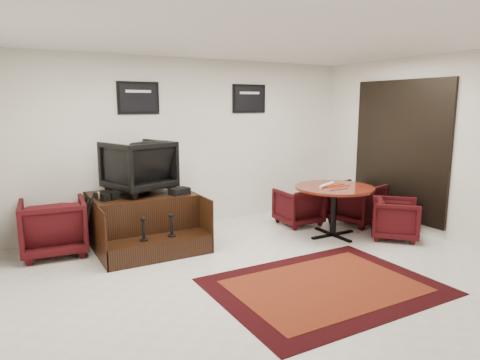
# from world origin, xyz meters

# --- Properties ---
(ground) EXTENTS (6.00, 6.00, 0.00)m
(ground) POSITION_xyz_m (0.00, 0.00, 0.00)
(ground) COLOR silver
(ground) RESTS_ON ground
(room_shell) EXTENTS (6.02, 5.02, 2.81)m
(room_shell) POSITION_xyz_m (0.41, 0.12, 1.79)
(room_shell) COLOR beige
(room_shell) RESTS_ON ground
(area_rug) EXTENTS (2.49, 1.87, 0.01)m
(area_rug) POSITION_xyz_m (0.26, -0.67, 0.01)
(area_rug) COLOR black
(area_rug) RESTS_ON ground
(shine_podium) EXTENTS (1.46, 1.50, 0.75)m
(shine_podium) POSITION_xyz_m (-1.09, 1.82, 0.35)
(shine_podium) COLOR black
(shine_podium) RESTS_ON ground
(shine_chair) EXTENTS (1.05, 1.01, 0.87)m
(shine_chair) POSITION_xyz_m (-1.09, 1.97, 1.19)
(shine_chair) COLOR black
(shine_chair) RESTS_ON shine_podium
(shoes_pair) EXTENTS (0.29, 0.33, 0.10)m
(shoes_pair) POSITION_xyz_m (-1.61, 1.75, 0.80)
(shoes_pair) COLOR black
(shoes_pair) RESTS_ON shine_podium
(polish_kit) EXTENTS (0.31, 0.25, 0.10)m
(polish_kit) POSITION_xyz_m (-0.61, 1.58, 0.80)
(polish_kit) COLOR black
(polish_kit) RESTS_ON shine_podium
(umbrella_black) EXTENTS (0.34, 0.13, 0.90)m
(umbrella_black) POSITION_xyz_m (-1.92, 1.74, 0.45)
(umbrella_black) COLOR black
(umbrella_black) RESTS_ON ground
(umbrella_hooked) EXTENTS (0.31, 0.12, 0.84)m
(umbrella_hooked) POSITION_xyz_m (-1.97, 1.76, 0.42)
(umbrella_hooked) COLOR black
(umbrella_hooked) RESTS_ON ground
(armchair_side) EXTENTS (0.89, 0.84, 0.86)m
(armchair_side) POSITION_xyz_m (-2.29, 2.01, 0.43)
(armchair_side) COLOR black
(armchair_side) RESTS_ON ground
(meeting_table) EXTENTS (1.21, 1.21, 0.79)m
(meeting_table) POSITION_xyz_m (1.64, 0.76, 0.70)
(meeting_table) COLOR #4A140A
(meeting_table) RESTS_ON ground
(table_chair_back) EXTENTS (0.70, 0.66, 0.69)m
(table_chair_back) POSITION_xyz_m (1.56, 1.57, 0.35)
(table_chair_back) COLOR black
(table_chair_back) RESTS_ON ground
(table_chair_window) EXTENTS (0.89, 0.93, 0.79)m
(table_chair_window) POSITION_xyz_m (2.48, 1.13, 0.39)
(table_chair_window) COLOR black
(table_chair_window) RESTS_ON ground
(table_chair_corner) EXTENTS (0.91, 0.91, 0.68)m
(table_chair_corner) POSITION_xyz_m (2.38, 0.20, 0.34)
(table_chair_corner) COLOR black
(table_chair_corner) RESTS_ON ground
(paper_roll) EXTENTS (0.41, 0.21, 0.05)m
(paper_roll) POSITION_xyz_m (1.54, 0.83, 0.82)
(paper_roll) COLOR silver
(paper_roll) RESTS_ON meeting_table
(table_clutter) EXTENTS (0.57, 0.33, 0.01)m
(table_clutter) POSITION_xyz_m (1.66, 0.73, 0.80)
(table_clutter) COLOR #E03F0C
(table_clutter) RESTS_ON meeting_table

